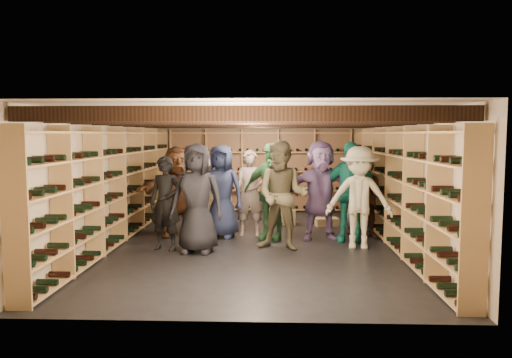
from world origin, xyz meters
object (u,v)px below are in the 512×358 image
Objects in this scene: person_0 at (197,198)px; person_4 at (349,192)px; person_3 at (359,198)px; crate_stack_left at (220,209)px; person_2 at (282,196)px; person_5 at (177,191)px; person_7 at (250,193)px; crate_loose at (327,222)px; person_9 at (201,192)px; person_8 at (367,196)px; person_1 at (165,203)px; person_6 at (221,191)px; person_11 at (321,190)px; person_12 at (360,191)px; person_10 at (271,192)px; crate_stack_right at (284,217)px.

person_4 is (2.73, 1.00, 0.01)m from person_0.
person_0 is 2.86m from person_3.
person_2 reaches higher than crate_stack_left.
person_7 is (1.44, 0.11, -0.04)m from person_5.
crate_stack_left is 1.70× the size of crate_loose.
crate_loose is at bearing -1.36° from person_5.
person_9 is (-1.09, 0.70, -0.06)m from person_7.
person_5 is at bearing -166.59° from person_4.
crate_stack_left is 2.40m from crate_loose.
person_7 is (-1.89, 0.47, -0.09)m from person_4.
person_5 is 1.45m from person_7.
person_4 is 0.57m from person_8.
person_6 is (0.87, 1.09, 0.09)m from person_1.
crate_stack_left is 1.07m from person_7.
person_9 is (-3.07, 1.71, -0.11)m from person_3.
person_1 is 1.02× the size of person_8.
person_3 is 0.95× the size of person_11.
person_5 is at bearing -157.96° from crate_loose.
person_12 is (2.84, 0.89, -0.09)m from person_6.
person_12 is at bearing 89.18° from person_3.
person_6 reaches higher than person_12.
person_9 is at bearing 150.10° from person_11.
person_11 reaches higher than person_0.
person_6 reaches higher than person_8.
person_3 is at bearing -4.06° from person_6.
person_6 is (0.89, -0.09, 0.01)m from person_5.
person_1 is 2.04m from person_10.
person_4 reaches higher than crate_loose.
person_11 reaches higher than person_9.
person_5 is (-0.61, 1.36, -0.04)m from person_0.
person_3 is (3.40, 0.27, 0.08)m from person_1.
person_3 is 2.22m from person_7.
person_6 is (-1.17, 0.99, -0.05)m from person_2.
person_0 is (-2.48, -2.60, 0.85)m from crate_loose.
person_9 is at bearing 147.84° from person_7.
person_3 is 0.97× the size of person_10.
crate_loose is 3.69m from person_0.
person_3 is at bearing -57.80° from person_11.
person_5 reaches higher than crate_stack_right.
crate_loose is 1.08m from person_12.
person_11 reaches higher than person_1.
crate_loose is 2.14m from person_7.
person_4 is at bearing -29.59° from person_5.
crate_stack_right is at bearing 128.89° from person_3.
person_10 is (1.85, -0.26, 0.03)m from person_5.
person_1 reaches higher than crate_stack_right.
person_4 reaches higher than person_10.
person_11 is at bearing 34.40° from person_0.
person_9 is 3.38m from person_12.
crate_stack_right reaches higher than crate_loose.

